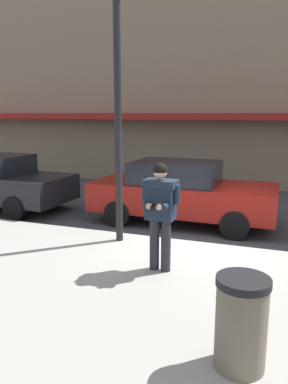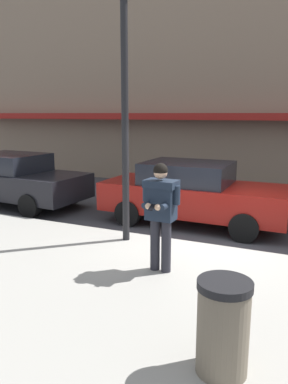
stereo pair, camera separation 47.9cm
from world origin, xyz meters
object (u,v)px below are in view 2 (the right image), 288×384
parked_sedan_near (14,179)px  trash_bin (223,327)px  street_lamp_post (125,90)px  parked_sedan_mid (192,193)px  man_texting_on_phone (161,206)px

parked_sedan_near → trash_bin: 8.95m
street_lamp_post → parked_sedan_mid: bearing=70.3°
parked_sedan_near → street_lamp_post: size_ratio=0.94×
parked_sedan_near → street_lamp_post: bearing=-21.1°
man_texting_on_phone → street_lamp_post: size_ratio=0.37×
parked_sedan_near → street_lamp_post: 5.54m
parked_sedan_near → trash_bin: size_ratio=4.69×
parked_sedan_near → street_lamp_post: (4.68, -1.81, 2.35)m
parked_sedan_near → street_lamp_post: street_lamp_post is taller
parked_sedan_near → man_texting_on_phone: (5.91, -2.98, 0.46)m
parked_sedan_mid → trash_bin: size_ratio=4.61×
man_texting_on_phone → trash_bin: bearing=-54.0°
trash_bin → parked_sedan_mid: bearing=110.1°
trash_bin → street_lamp_post: bearing=130.1°
parked_sedan_mid → man_texting_on_phone: (0.47, -3.30, 0.46)m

